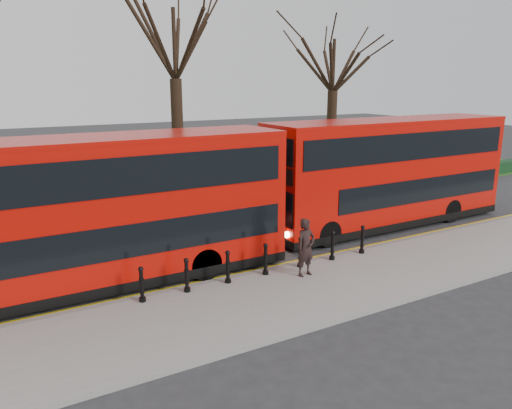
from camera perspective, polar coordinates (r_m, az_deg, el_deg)
ground at (r=17.32m, az=-2.55°, el=-7.25°), size 120.00×120.00×0.00m
pavement at (r=14.90m, az=2.88°, el=-10.61°), size 60.00×4.00×0.15m
kerb at (r=16.48m, az=-0.93°, el=-8.11°), size 60.00×0.25×0.16m
grass_verge at (r=30.90m, az=-15.53°, el=1.84°), size 60.00×18.00×0.06m
hedge at (r=23.16m, az=-10.36°, el=-0.92°), size 60.00×0.90×0.80m
yellow_line_outer at (r=16.75m, az=-1.43°, el=-7.99°), size 60.00×0.10×0.01m
yellow_line_inner at (r=16.91m, az=-1.76°, el=-7.77°), size 60.00×0.10×0.01m
tree_mid at (r=26.18m, az=-9.35°, el=18.50°), size 7.40×7.40×11.56m
tree_right at (r=31.15m, az=8.88°, el=16.06°), size 6.58×6.58×10.29m
bollard_row at (r=16.20m, az=1.10°, el=-6.32°), size 8.35×0.15×1.00m
bus_lead at (r=15.93m, az=-17.16°, el=-0.92°), size 11.70×2.69×4.66m
bus_rear at (r=22.56m, az=14.88°, el=3.51°), size 11.71×2.69×4.66m
pedestrian at (r=16.06m, az=5.71°, el=-4.90°), size 0.74×0.53×1.89m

